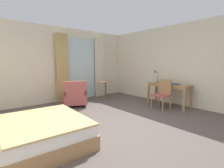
% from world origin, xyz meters
% --- Properties ---
extents(ground, '(6.81, 7.02, 0.10)m').
position_xyz_m(ground, '(0.00, 0.00, -0.05)').
color(ground, '#564C47').
extents(wall_back, '(6.41, 0.12, 2.82)m').
position_xyz_m(wall_back, '(0.00, 3.25, 1.41)').
color(wall_back, beige).
rests_on(wall_back, ground).
extents(wall_right, '(0.12, 6.62, 2.82)m').
position_xyz_m(wall_right, '(3.14, 0.00, 1.41)').
color(wall_right, beige).
rests_on(wall_right, ground).
extents(balcony_glass_door, '(1.30, 0.02, 2.48)m').
position_xyz_m(balcony_glass_door, '(0.99, 3.17, 1.24)').
color(balcony_glass_door, silver).
rests_on(balcony_glass_door, ground).
extents(curtain_panel_left, '(0.46, 0.10, 2.57)m').
position_xyz_m(curtain_panel_left, '(0.12, 3.07, 1.28)').
color(curtain_panel_left, tan).
rests_on(curtain_panel_left, ground).
extents(curtain_panel_right, '(0.44, 0.10, 2.57)m').
position_xyz_m(curtain_panel_right, '(1.86, 3.07, 1.28)').
color(curtain_panel_right, beige).
rests_on(curtain_panel_right, ground).
extents(bed, '(2.18, 1.73, 1.07)m').
position_xyz_m(bed, '(-1.94, 0.13, 0.26)').
color(bed, '#9E754C').
rests_on(bed, ground).
extents(writing_desk, '(0.54, 1.42, 0.78)m').
position_xyz_m(writing_desk, '(2.67, 0.12, 0.68)').
color(writing_desk, '#9E754C').
rests_on(writing_desk, ground).
extents(desk_chair, '(0.46, 0.50, 0.95)m').
position_xyz_m(desk_chair, '(2.26, 0.09, 0.52)').
color(desk_chair, '#9E4C47').
rests_on(desk_chair, ground).
extents(desk_lamp, '(0.17, 0.25, 0.49)m').
position_xyz_m(desk_lamp, '(2.62, 0.63, 1.10)').
color(desk_lamp, '#4C4C51').
rests_on(desk_lamp, writing_desk).
extents(closed_book, '(0.32, 0.33, 0.02)m').
position_xyz_m(closed_book, '(2.63, -0.13, 0.79)').
color(closed_book, navy).
rests_on(closed_book, writing_desk).
extents(armchair_by_window, '(1.02, 1.04, 0.90)m').
position_xyz_m(armchair_by_window, '(0.16, 2.15, 0.35)').
color(armchair_by_window, '#9E4C47').
rests_on(armchair_by_window, ground).
extents(round_cafe_table, '(0.59, 0.59, 0.74)m').
position_xyz_m(round_cafe_table, '(1.71, 2.44, 0.54)').
color(round_cafe_table, '#9E754C').
rests_on(round_cafe_table, ground).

